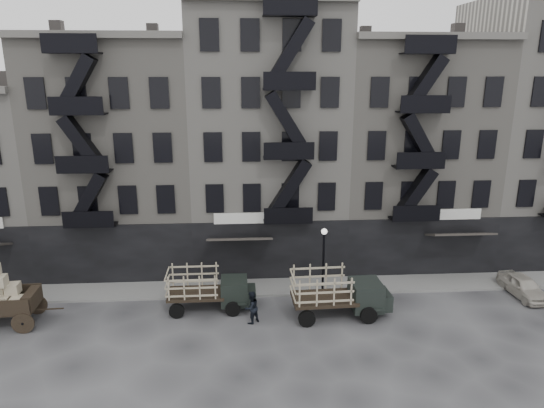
{
  "coord_description": "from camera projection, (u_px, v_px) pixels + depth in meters",
  "views": [
    {
      "loc": [
        -1.79,
        -24.19,
        13.45
      ],
      "look_at": [
        -0.0,
        4.0,
        5.45
      ],
      "focal_mm": 32.0,
      "sensor_mm": 36.0,
      "label": 1
    }
  ],
  "objects": [
    {
      "name": "ground",
      "position": [
        277.0,
        317.0,
        27.0
      ],
      "size": [
        140.0,
        140.0,
        0.0
      ],
      "primitive_type": "plane",
      "color": "#38383A",
      "rests_on": "ground"
    },
    {
      "name": "sidewalk",
      "position": [
        272.0,
        287.0,
        30.58
      ],
      "size": [
        55.0,
        2.5,
        0.15
      ],
      "primitive_type": "cube",
      "color": "slate",
      "rests_on": "ground"
    },
    {
      "name": "building_midwest",
      "position": [
        124.0,
        155.0,
        33.78
      ],
      "size": [
        10.0,
        11.35,
        16.2
      ],
      "color": "gray",
      "rests_on": "ground"
    },
    {
      "name": "building_center",
      "position": [
        267.0,
        140.0,
        34.11
      ],
      "size": [
        10.0,
        11.35,
        18.2
      ],
      "color": "#A5A198",
      "rests_on": "ground"
    },
    {
      "name": "building_mideast",
      "position": [
        405.0,
        152.0,
        35.0
      ],
      "size": [
        10.0,
        11.35,
        16.2
      ],
      "color": "gray",
      "rests_on": "ground"
    },
    {
      "name": "building_east",
      "position": [
        541.0,
        130.0,
        35.19
      ],
      "size": [
        10.0,
        11.35,
        19.2
      ],
      "color": "#A5A198",
      "rests_on": "ground"
    },
    {
      "name": "lamp_post",
      "position": [
        324.0,
        252.0,
        28.92
      ],
      "size": [
        0.36,
        0.36,
        4.28
      ],
      "color": "black",
      "rests_on": "ground"
    },
    {
      "name": "stake_truck_west",
      "position": [
        208.0,
        286.0,
        27.57
      ],
      "size": [
        5.0,
        2.12,
        2.49
      ],
      "rotation": [
        0.0,
        0.0,
        0.01
      ],
      "color": "black",
      "rests_on": "ground"
    },
    {
      "name": "stake_truck_east",
      "position": [
        338.0,
        290.0,
        26.78
      ],
      "size": [
        5.54,
        2.47,
        2.73
      ],
      "rotation": [
        0.0,
        0.0,
        0.04
      ],
      "color": "black",
      "rests_on": "ground"
    },
    {
      "name": "car_east",
      "position": [
        523.0,
        286.0,
        29.4
      ],
      "size": [
        1.79,
        3.83,
        1.27
      ],
      "primitive_type": "imported",
      "rotation": [
        0.0,
        0.0,
        0.08
      ],
      "color": "#B4AEA2",
      "rests_on": "ground"
    },
    {
      "name": "pedestrian_mid",
      "position": [
        251.0,
        307.0,
        26.19
      ],
      "size": [
        1.13,
        1.1,
        1.84
      ],
      "primitive_type": "imported",
      "rotation": [
        0.0,
        0.0,
        3.83
      ],
      "color": "black",
      "rests_on": "ground"
    }
  ]
}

